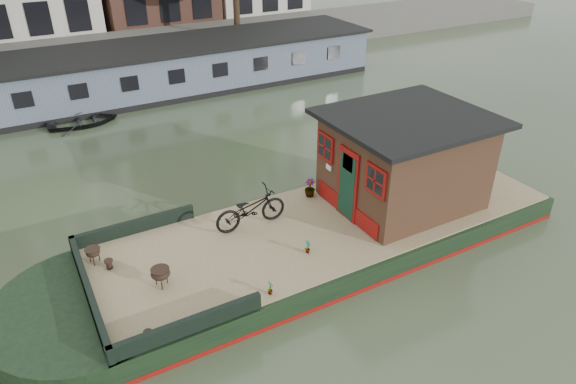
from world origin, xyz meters
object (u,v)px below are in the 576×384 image
cabin (404,159)px  dinghy (83,118)px  potted_plant_a (308,247)px  brazier_front (161,277)px  brazier_rear (94,256)px  bicycle (251,209)px

cabin → dinghy: 13.21m
potted_plant_a → brazier_front: 3.32m
brazier_rear → potted_plant_a: bearing=-24.8°
bicycle → dinghy: 10.95m
bicycle → potted_plant_a: bicycle is taller
cabin → bicycle: bearing=168.7°
brazier_front → brazier_rear: brazier_front is taller
brazier_front → brazier_rear: bearing=125.5°
bicycle → brazier_front: size_ratio=4.15×
cabin → brazier_front: cabin is taller
brazier_rear → dinghy: (1.49, 10.34, -0.57)m
brazier_rear → dinghy: 10.46m
cabin → bicycle: (-4.06, 0.82, -0.74)m
cabin → dinghy: size_ratio=1.49×
potted_plant_a → brazier_rear: bearing=155.2°
bicycle → brazier_front: bicycle is taller
bicycle → brazier_front: (-2.64, -1.16, -0.26)m
cabin → dinghy: (-6.30, 11.50, -1.60)m
cabin → dinghy: cabin is taller
cabin → brazier_rear: cabin is taller
dinghy → bicycle: bearing=-166.7°
potted_plant_a → brazier_front: size_ratio=0.79×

